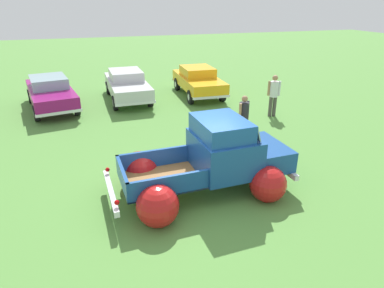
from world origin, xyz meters
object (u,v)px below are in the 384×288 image
vintage_pickup_truck (214,163)px  show_car_1 (127,84)px  show_car_0 (50,92)px  show_car_2 (198,80)px  spectator_1 (244,116)px  spectator_0 (274,93)px

vintage_pickup_truck → show_car_1: 9.26m
show_car_0 → show_car_2: size_ratio=1.13×
spectator_1 → show_car_2: bearing=147.6°
show_car_2 → show_car_1: bearing=-92.1°
vintage_pickup_truck → spectator_0: size_ratio=2.68×
vintage_pickup_truck → spectator_1: vintage_pickup_truck is taller
show_car_1 → show_car_2: size_ratio=1.07×
show_car_1 → spectator_0: size_ratio=2.64×
show_car_1 → show_car_2: bearing=85.1°
show_car_2 → spectator_1: size_ratio=2.67×
vintage_pickup_truck → spectator_0: (4.51, 4.82, 0.25)m
show_car_0 → spectator_1: (6.63, -6.00, 0.13)m
show_car_2 → spectator_0: bearing=26.5°
spectator_0 → spectator_1: bearing=150.1°
show_car_1 → vintage_pickup_truck: bearing=5.0°
vintage_pickup_truck → spectator_0: bearing=44.4°
vintage_pickup_truck → show_car_2: size_ratio=1.09×
vintage_pickup_truck → spectator_1: (2.16, 2.78, 0.16)m
show_car_1 → spectator_1: size_ratio=2.86×
show_car_0 → show_car_2: bearing=81.0°
vintage_pickup_truck → spectator_0: 6.61m
spectator_0 → spectator_1: 3.12m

